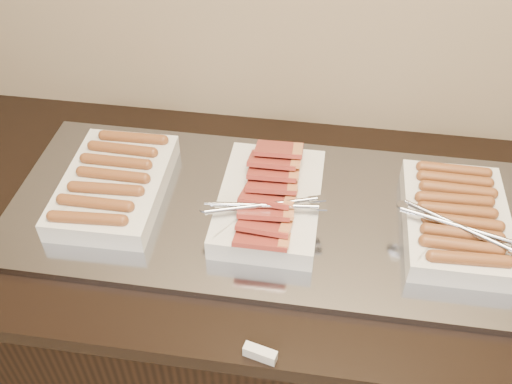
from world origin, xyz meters
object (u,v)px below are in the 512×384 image
warming_tray (273,213)px  dish_left (114,184)px  counter (274,327)px  dish_center (269,200)px  dish_right (457,220)px

warming_tray → dish_left: 0.37m
dish_left → counter: bearing=-1.2°
warming_tray → dish_center: dish_center is taller
dish_left → dish_right: 0.76m
counter → dish_center: size_ratio=5.87×
counter → dish_right: 0.63m
counter → warming_tray: warming_tray is taller
counter → dish_right: size_ratio=6.30×
counter → warming_tray: size_ratio=1.72×
dish_left → dish_right: size_ratio=1.05×
warming_tray → dish_right: (0.39, -0.00, 0.04)m
dish_center → dish_left: bearing=179.7°
warming_tray → counter: bearing=0.0°
dish_left → dish_right: dish_right is taller
dish_right → dish_left: bearing=179.3°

